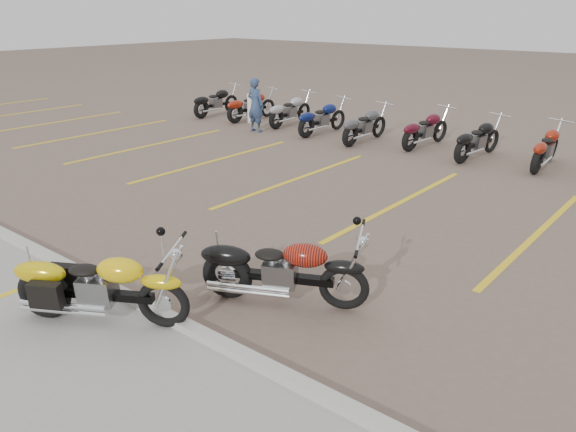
# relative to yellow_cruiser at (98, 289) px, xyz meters

# --- Properties ---
(ground) EXTENTS (100.00, 100.00, 0.00)m
(ground) POSITION_rel_yellow_cruiser_xyz_m (0.66, 2.53, -0.46)
(ground) COLOR #6C584D
(ground) RESTS_ON ground
(curb) EXTENTS (60.00, 0.18, 0.12)m
(curb) POSITION_rel_yellow_cruiser_xyz_m (0.66, 0.53, -0.40)
(curb) COLOR #ADAAA3
(curb) RESTS_ON ground
(parking_stripes) EXTENTS (38.00, 5.50, 0.01)m
(parking_stripes) POSITION_rel_yellow_cruiser_xyz_m (0.66, 6.53, -0.46)
(parking_stripes) COLOR gold
(parking_stripes) RESTS_ON ground
(yellow_cruiser) EXTENTS (2.04, 1.25, 0.94)m
(yellow_cruiser) POSITION_rel_yellow_cruiser_xyz_m (0.00, 0.00, 0.00)
(yellow_cruiser) COLOR black
(yellow_cruiser) RESTS_ON ground
(flame_cruiser) EXTENTS (2.10, 1.13, 0.93)m
(flame_cruiser) POSITION_rel_yellow_cruiser_xyz_m (1.43, 1.81, -0.00)
(flame_cruiser) COLOR black
(flame_cruiser) RESTS_ON ground
(person_a) EXTENTS (0.63, 0.42, 1.70)m
(person_a) POSITION_rel_yellow_cruiser_xyz_m (-6.39, 9.91, 0.38)
(person_a) COLOR navy
(person_a) RESTS_ON ground
(bollard) EXTENTS (0.16, 0.16, 1.00)m
(bollard) POSITION_rel_yellow_cruiser_xyz_m (-7.54, 10.90, 0.04)
(bollard) COLOR white
(bollard) RESTS_ON ground
(bg_bike_row) EXTENTS (15.55, 2.02, 1.10)m
(bg_bike_row) POSITION_rel_yellow_cruiser_xyz_m (-2.05, 11.08, 0.09)
(bg_bike_row) COLOR black
(bg_bike_row) RESTS_ON ground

